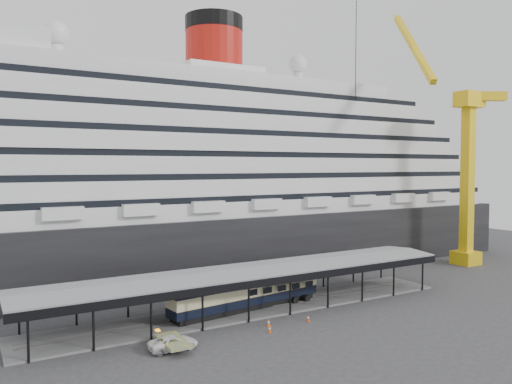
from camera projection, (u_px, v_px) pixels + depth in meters
ground at (274, 320)px, 57.81m from camera, size 200.00×200.00×0.00m
cruise_ship at (172, 163)px, 84.35m from camera, size 130.00×30.00×43.90m
platform_canopy at (252, 291)px, 61.98m from camera, size 56.00×9.18×5.30m
crane_yellow at (462, 155)px, 89.84m from camera, size 23.83×18.78×47.60m
port_truck at (173, 343)px, 48.60m from camera, size 4.87×2.29×1.35m
pullman_carriage at (247, 290)px, 61.60m from camera, size 21.32×5.28×20.76m
traffic_cone_left at (269, 323)px, 55.65m from camera, size 0.53×0.53×0.83m
traffic_cone_mid at (270, 329)px, 53.62m from camera, size 0.49×0.49×0.74m
traffic_cone_right at (308, 318)px, 57.46m from camera, size 0.45×0.45×0.75m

